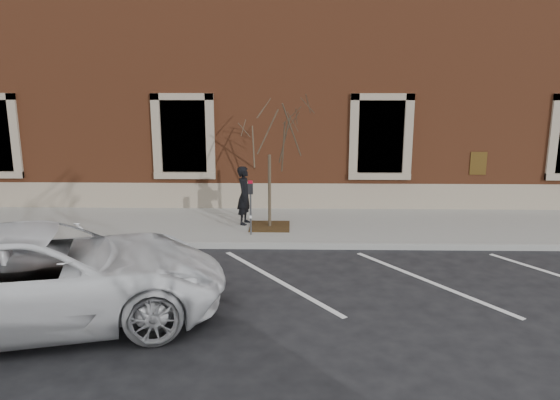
{
  "coord_description": "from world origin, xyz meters",
  "views": [
    {
      "loc": [
        0.27,
        -13.08,
        4.31
      ],
      "look_at": [
        0.0,
        0.6,
        1.1
      ],
      "focal_mm": 35.0,
      "sensor_mm": 36.0,
      "label": 1
    }
  ],
  "objects_px": {
    "sapling": "(269,134)",
    "white_truck": "(44,276)",
    "man": "(245,195)",
    "parking_meter": "(251,197)"
  },
  "relations": [
    {
      "from": "parking_meter",
      "to": "sapling",
      "type": "height_order",
      "value": "sapling"
    },
    {
      "from": "sapling",
      "to": "man",
      "type": "bearing_deg",
      "value": 156.12
    },
    {
      "from": "parking_meter",
      "to": "white_truck",
      "type": "bearing_deg",
      "value": -98.89
    },
    {
      "from": "sapling",
      "to": "white_truck",
      "type": "bearing_deg",
      "value": -123.13
    },
    {
      "from": "white_truck",
      "to": "man",
      "type": "bearing_deg",
      "value": -42.07
    },
    {
      "from": "man",
      "to": "sapling",
      "type": "bearing_deg",
      "value": -101.42
    },
    {
      "from": "man",
      "to": "sapling",
      "type": "relative_size",
      "value": 0.45
    },
    {
      "from": "parking_meter",
      "to": "white_truck",
      "type": "xyz_separation_m",
      "value": [
        -3.23,
        -4.92,
        -0.28
      ]
    },
    {
      "from": "man",
      "to": "parking_meter",
      "type": "xyz_separation_m",
      "value": [
        0.24,
        -1.06,
        0.19
      ]
    },
    {
      "from": "man",
      "to": "sapling",
      "type": "height_order",
      "value": "sapling"
    }
  ]
}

